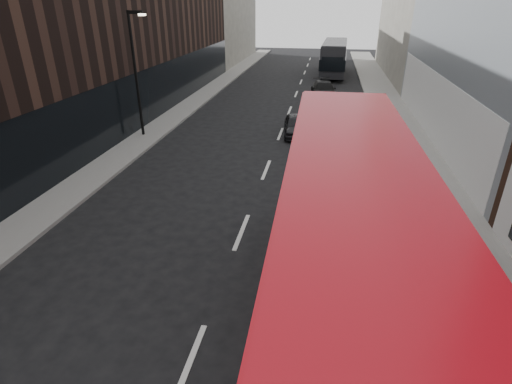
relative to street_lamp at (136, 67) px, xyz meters
The scene contains 10 objects.
sidewalk_right 17.69m from the street_lamp, 24.00° to the left, with size 3.00×80.00×0.15m, color slate.
sidewalk_left 8.12m from the street_lamp, 88.20° to the left, with size 2.00×80.00×0.15m, color slate.
building_left_mid 12.76m from the street_lamp, 105.29° to the left, with size 5.00×24.00×14.00m, color black.
building_left_far 34.24m from the street_lamp, 95.51° to the left, with size 5.00×20.00×13.00m, color slate.
street_lamp is the anchor object (origin of this frame).
red_bus 18.62m from the street_lamp, 51.30° to the right, with size 3.13×12.26×4.92m.
grey_bus 27.63m from the street_lamp, 65.45° to the left, with size 3.00×11.13×3.56m.
car_a 10.05m from the street_lamp, 12.29° to the left, with size 1.47×3.67×1.25m, color black.
car_b 13.59m from the street_lamp, 36.50° to the left, with size 1.39×4.00×1.32m, color gray.
car_c 16.98m from the street_lamp, 50.10° to the left, with size 1.96×4.81×1.40m, color black.
Camera 1 is at (2.68, -4.23, 7.65)m, focal length 28.00 mm.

